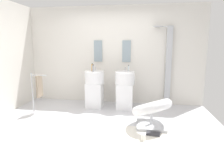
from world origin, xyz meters
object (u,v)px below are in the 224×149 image
object	(u,v)px
coffee_mug	(143,137)
magazine_charcoal	(153,133)
pedestal_sink_left	(95,88)
pedestal_sink_right	(125,89)
lounge_chair	(152,110)
soap_bottle_clear	(129,68)
soap_bottle_grey	(93,69)
shower_column	(168,65)
soap_bottle_amber	(92,67)
towel_rack	(38,87)

from	to	relation	value
coffee_mug	magazine_charcoal	bearing A→B (deg)	55.17
pedestal_sink_left	pedestal_sink_right	xyz separation A→B (m)	(0.77, 0.00, 0.00)
lounge_chair	soap_bottle_clear	bearing A→B (deg)	114.44
pedestal_sink_left	coffee_mug	distance (m)	2.00
coffee_mug	soap_bottle_clear	size ratio (longest dim) A/B	0.71
coffee_mug	soap_bottle_grey	size ratio (longest dim) A/B	0.60
pedestal_sink_left	soap_bottle_grey	xyz separation A→B (m)	(0.01, -0.14, 0.51)
shower_column	soap_bottle_grey	size ratio (longest dim) A/B	11.15
soap_bottle_amber	soap_bottle_grey	xyz separation A→B (m)	(0.09, -0.23, -0.00)
magazine_charcoal	soap_bottle_grey	xyz separation A→B (m)	(-1.38, 1.13, 0.99)
towel_rack	magazine_charcoal	distance (m)	2.69
pedestal_sink_left	pedestal_sink_right	world-z (taller)	same
lounge_chair	pedestal_sink_right	bearing A→B (deg)	121.25
pedestal_sink_right	magazine_charcoal	bearing A→B (deg)	-63.98
shower_column	towel_rack	bearing A→B (deg)	-160.83
magazine_charcoal	soap_bottle_clear	world-z (taller)	soap_bottle_clear
pedestal_sink_right	soap_bottle_amber	bearing A→B (deg)	173.76
shower_column	coffee_mug	size ratio (longest dim) A/B	18.68
shower_column	towel_rack	world-z (taller)	shower_column
pedestal_sink_left	soap_bottle_grey	distance (m)	0.53
magazine_charcoal	soap_bottle_clear	size ratio (longest dim) A/B	1.57
lounge_chair	towel_rack	size ratio (longest dim) A/B	1.16
magazine_charcoal	pedestal_sink_left	bearing A→B (deg)	147.27
pedestal_sink_right	soap_bottle_clear	bearing A→B (deg)	64.53
coffee_mug	soap_bottle_grey	bearing A→B (deg)	130.68
pedestal_sink_left	towel_rack	world-z (taller)	pedestal_sink_left
pedestal_sink_left	magazine_charcoal	distance (m)	1.94
lounge_chair	soap_bottle_amber	bearing A→B (deg)	143.27
soap_bottle_amber	soap_bottle_clear	xyz separation A→B (m)	(0.92, 0.07, -0.02)
lounge_chair	soap_bottle_grey	bearing A→B (deg)	148.22
shower_column	pedestal_sink_left	bearing A→B (deg)	-167.62
shower_column	soap_bottle_grey	distance (m)	1.91
lounge_chair	coffee_mug	xyz separation A→B (m)	(-0.16, -0.55, -0.28)
coffee_mug	soap_bottle_grey	world-z (taller)	soap_bottle_grey
lounge_chair	magazine_charcoal	world-z (taller)	lounge_chair
soap_bottle_clear	towel_rack	bearing A→B (deg)	-158.28
pedestal_sink_right	soap_bottle_clear	world-z (taller)	soap_bottle_clear
pedestal_sink_left	towel_rack	size ratio (longest dim) A/B	1.08
lounge_chair	soap_bottle_grey	distance (m)	1.73
lounge_chair	soap_bottle_amber	xyz separation A→B (m)	(-1.44, 1.07, 0.67)
lounge_chair	towel_rack	distance (m)	2.56
coffee_mug	soap_bottle_amber	xyz separation A→B (m)	(-1.28, 1.62, 0.95)
soap_bottle_grey	magazine_charcoal	bearing A→B (deg)	-39.27
pedestal_sink_right	soap_bottle_amber	xyz separation A→B (m)	(-0.84, 0.09, 0.51)
coffee_mug	soap_bottle_clear	distance (m)	1.97
soap_bottle_grey	coffee_mug	bearing A→B (deg)	-49.32
soap_bottle_clear	soap_bottle_amber	bearing A→B (deg)	-175.74
pedestal_sink_left	shower_column	distance (m)	1.97
pedestal_sink_left	soap_bottle_clear	world-z (taller)	soap_bottle_clear
pedestal_sink_left	soap_bottle_amber	world-z (taller)	soap_bottle_amber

